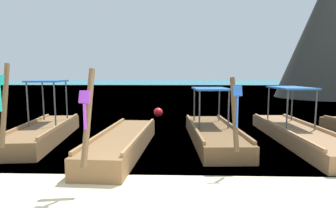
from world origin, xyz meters
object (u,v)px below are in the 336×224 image
longtail_boat_violet_ribbon (123,142)px  mooring_buoy_near (158,112)px  longtail_boat_pink_ribbon (298,133)px  longtail_boat_blue_ribbon (213,133)px  karst_rock (336,30)px  longtail_boat_turquoise_ribbon (44,131)px

longtail_boat_violet_ribbon → mooring_buoy_near: bearing=85.5°
longtail_boat_pink_ribbon → longtail_boat_blue_ribbon: bearing=-179.4°
longtail_boat_blue_ribbon → karst_rock: size_ratio=0.43×
longtail_boat_pink_ribbon → mooring_buoy_near: longtail_boat_pink_ribbon is taller
karst_rock → mooring_buoy_near: bearing=-139.3°
longtail_boat_blue_ribbon → mooring_buoy_near: bearing=111.3°
longtail_boat_violet_ribbon → longtail_boat_blue_ribbon: size_ratio=0.98×
longtail_boat_turquoise_ribbon → longtail_boat_blue_ribbon: size_ratio=0.96×
longtail_boat_turquoise_ribbon → karst_rock: (20.13, 20.13, 6.27)m
longtail_boat_turquoise_ribbon → karst_rock: bearing=45.0°
longtail_boat_violet_ribbon → karst_rock: bearing=51.4°
longtail_boat_violet_ribbon → longtail_boat_pink_ribbon: 5.88m
longtail_boat_blue_ribbon → longtail_boat_pink_ribbon: bearing=0.6°
longtail_boat_pink_ribbon → longtail_boat_violet_ribbon: bearing=-165.9°
longtail_boat_violet_ribbon → longtail_boat_turquoise_ribbon: bearing=156.0°
longtail_boat_violet_ribbon → longtail_boat_blue_ribbon: 3.15m
longtail_boat_blue_ribbon → karst_rock: karst_rock is taller
longtail_boat_turquoise_ribbon → longtail_boat_pink_ribbon: size_ratio=0.81×
longtail_boat_blue_ribbon → longtail_boat_pink_ribbon: 2.87m
longtail_boat_turquoise_ribbon → longtail_boat_blue_ribbon: bearing=0.7°
mooring_buoy_near → longtail_boat_blue_ribbon: bearing=-68.7°
karst_rock → mooring_buoy_near: karst_rock is taller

